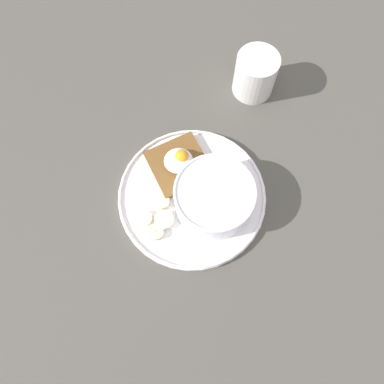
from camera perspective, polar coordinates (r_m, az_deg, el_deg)
ground_plane at (r=72.21cm, az=-0.00°, el=-1.10°), size 120.00×120.00×2.00cm
plate at (r=70.51cm, az=-0.00°, el=-0.62°), size 27.91×27.91×1.60cm
oatmeal_bowl at (r=67.01cm, az=3.42°, el=-0.82°), size 14.58×14.58×6.42cm
toast_slice at (r=71.78cm, az=-2.02°, el=4.13°), size 13.20×13.20×1.56cm
poached_egg at (r=69.93cm, az=-1.98°, el=4.91°), size 5.49×5.21×3.40cm
banana_slice_front at (r=68.93cm, az=-7.27°, el=-4.00°), size 3.98×3.99×1.18cm
banana_slice_left at (r=68.29cm, az=-4.29°, el=-4.29°), size 4.24×4.15×1.63cm
banana_slice_back at (r=69.38cm, az=-4.60°, el=-1.56°), size 3.91×3.95×1.53cm
banana_slice_right at (r=67.90cm, az=-5.54°, el=-6.13°), size 3.69×3.66×1.41cm
coffee_mug at (r=80.10cm, az=9.62°, el=17.28°), size 8.50×8.50×9.15cm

